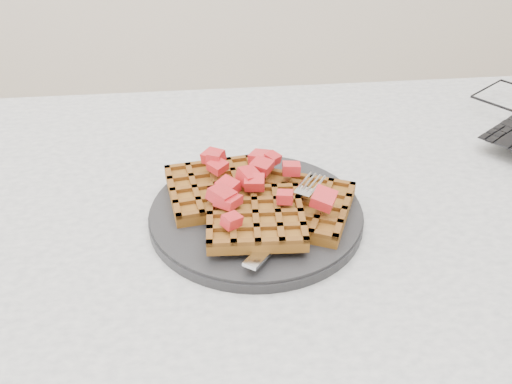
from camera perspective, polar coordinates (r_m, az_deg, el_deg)
The scene contains 5 objects.
table at distance 0.76m, azimuth 5.59°, elevation -9.95°, with size 1.20×0.80×0.75m.
plate at distance 0.68m, azimuth 0.00°, elevation -2.23°, with size 0.25×0.25×0.02m, color black.
waffles at distance 0.67m, azimuth 0.05°, elevation -1.09°, with size 0.23×0.20×0.03m.
strawberry_pile at distance 0.65m, azimuth 0.00°, elevation 1.01°, with size 0.15×0.15×0.02m, color #A60F17, non-canonical shape.
fork at distance 0.65m, azimuth 3.55°, elevation -2.80°, with size 0.02×0.18×0.02m, color silver, non-canonical shape.
Camera 1 is at (-0.13, -0.53, 1.16)m, focal length 40.00 mm.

